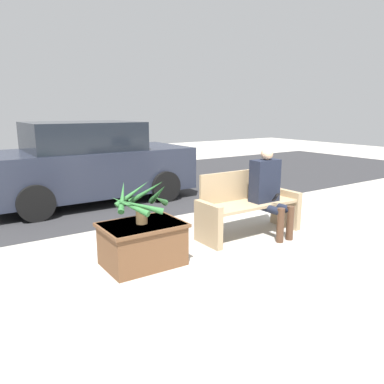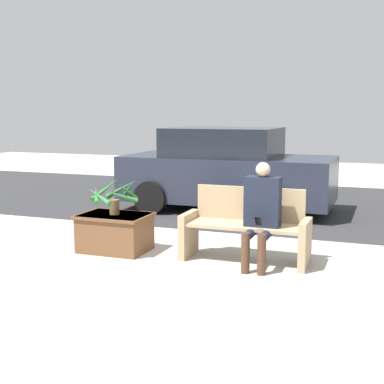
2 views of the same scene
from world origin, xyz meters
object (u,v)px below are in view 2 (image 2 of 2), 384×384
Objects in this scene: planter_box at (115,231)px; parked_car at (227,170)px; potted_plant at (114,194)px; bench at (246,228)px; person_seated at (261,210)px.

parked_car is (0.55, 3.49, 0.50)m from planter_box.
potted_plant reaches higher than planter_box.
bench is 3.58m from parked_car.
person_seated is at bearing -0.66° from planter_box.
potted_plant is (0.00, -0.01, 0.51)m from planter_box.
parked_car reaches higher than potted_plant.
potted_plant is (-1.80, -0.16, 0.35)m from bench.
person_seated is 2.04m from potted_plant.
bench is 2.21× the size of potted_plant.
person_seated is 0.32× the size of parked_car.
parked_car is at bearing 81.07° from planter_box.
potted_plant is at bearing -174.83° from bench.
potted_plant is 3.54m from parked_car.
bench is at bearing 4.98° from planter_box.
person_seated is at bearing -67.04° from parked_car.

